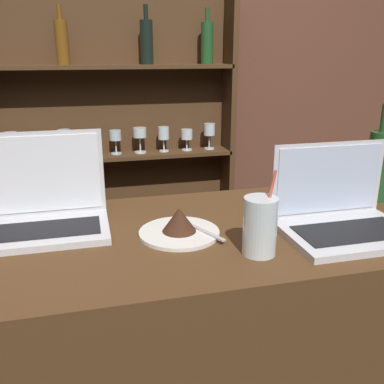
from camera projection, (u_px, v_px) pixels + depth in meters
name	position (u px, v px, depth m)	size (l,w,h in m)	color
back_wall	(139.00, 88.00, 2.33)	(7.00, 0.06, 2.70)	brown
back_shelf	(117.00, 162.00, 2.34)	(1.28, 0.18, 1.83)	#472D19
laptop_near	(48.00, 208.00, 1.16)	(0.31, 0.22, 0.26)	silver
laptop_far	(342.00, 214.00, 1.15)	(0.34, 0.25, 0.23)	silver
cake_plate	(179.00, 226.00, 1.13)	(0.21, 0.21, 0.08)	silver
water_glass	(260.00, 226.00, 1.01)	(0.08, 0.08, 0.21)	silver
wine_bottle_green	(379.00, 164.00, 1.37)	(0.07, 0.07, 0.31)	#1E4C23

